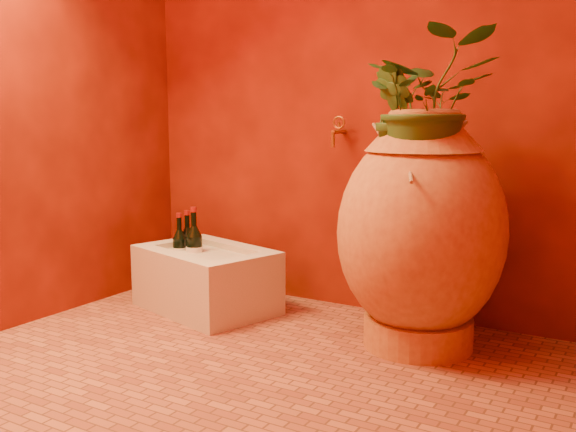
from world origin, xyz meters
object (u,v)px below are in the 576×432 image
Objects in this scene: wine_bottle_b at (188,248)px; wine_bottle_c at (194,250)px; amphora at (421,231)px; wine_bottle_a at (180,250)px; stone_basin at (206,280)px; wall_tap at (338,130)px.

wine_bottle_c is at bearing -33.39° from wine_bottle_b.
amphora is 1.29m from wine_bottle_a.
wine_bottle_b reaches higher than stone_basin.
amphora reaches higher than wall_tap.
wine_bottle_b is (-1.26, 0.04, -0.21)m from amphora.
amphora is at bearing -29.82° from wall_tap.
wine_bottle_b is at bearing 178.13° from amphora.
amphora is 6.55× the size of wall_tap.
wine_bottle_b is at bearing 83.86° from wine_bottle_a.
wine_bottle_c is 2.25× the size of wall_tap.
wine_bottle_b is (0.01, 0.06, 0.00)m from wine_bottle_a.
wine_bottle_a reaches higher than stone_basin.
wall_tap is (0.63, 0.33, 0.60)m from wine_bottle_c.
amphora is 2.92× the size of wine_bottle_c.
wine_bottle_a is at bearing -179.35° from amphora.
wine_bottle_a is 1.01m from wall_tap.
stone_basin is 2.58× the size of wine_bottle_a.
wine_bottle_c reaches higher than wine_bottle_a.
wine_bottle_c is (-0.09, 0.02, 0.14)m from stone_basin.
wine_bottle_c is at bearing -152.43° from wall_tap.
wall_tap is (0.73, 0.32, 0.61)m from wine_bottle_a.
amphora is 1.18m from wine_bottle_c.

